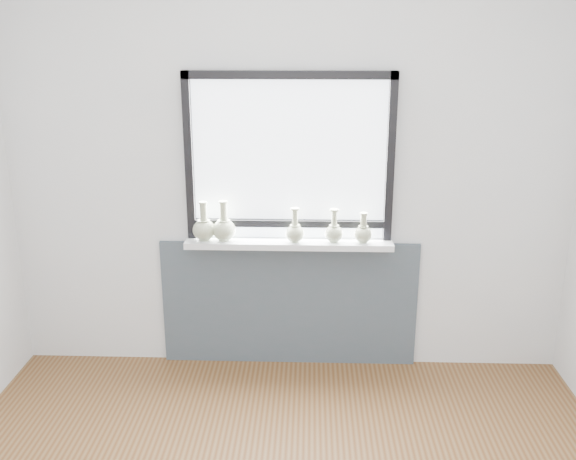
{
  "coord_description": "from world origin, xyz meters",
  "views": [
    {
      "loc": [
        0.13,
        -2.16,
        2.19
      ],
      "look_at": [
        0.0,
        1.55,
        1.02
      ],
      "focal_mm": 40.0,
      "sensor_mm": 36.0,
      "label": 1
    }
  ],
  "objects_px": {
    "windowsill": "(289,243)",
    "vase_d": "(334,232)",
    "vase_b": "(224,228)",
    "vase_e": "(363,232)",
    "vase_c": "(295,231)",
    "vase_a": "(204,228)"
  },
  "relations": [
    {
      "from": "vase_a",
      "to": "vase_d",
      "type": "xyz_separation_m",
      "value": [
        0.82,
        -0.01,
        -0.01
      ]
    },
    {
      "from": "windowsill",
      "to": "vase_a",
      "type": "distance_m",
      "value": 0.55
    },
    {
      "from": "vase_a",
      "to": "vase_b",
      "type": "xyz_separation_m",
      "value": [
        0.13,
        -0.0,
        0.0
      ]
    },
    {
      "from": "windowsill",
      "to": "vase_d",
      "type": "bearing_deg",
      "value": -3.09
    },
    {
      "from": "vase_c",
      "to": "vase_d",
      "type": "relative_size",
      "value": 1.04
    },
    {
      "from": "vase_d",
      "to": "vase_c",
      "type": "bearing_deg",
      "value": -177.55
    },
    {
      "from": "vase_c",
      "to": "vase_e",
      "type": "distance_m",
      "value": 0.43
    },
    {
      "from": "vase_b",
      "to": "vase_e",
      "type": "relative_size",
      "value": 1.33
    },
    {
      "from": "windowsill",
      "to": "vase_c",
      "type": "xyz_separation_m",
      "value": [
        0.04,
        -0.03,
        0.09
      ]
    },
    {
      "from": "windowsill",
      "to": "vase_d",
      "type": "height_order",
      "value": "vase_d"
    },
    {
      "from": "vase_d",
      "to": "vase_e",
      "type": "relative_size",
      "value": 1.11
    },
    {
      "from": "vase_a",
      "to": "vase_e",
      "type": "relative_size",
      "value": 1.3
    },
    {
      "from": "windowsill",
      "to": "vase_d",
      "type": "distance_m",
      "value": 0.3
    },
    {
      "from": "windowsill",
      "to": "vase_b",
      "type": "relative_size",
      "value": 5.1
    },
    {
      "from": "vase_a",
      "to": "vase_b",
      "type": "bearing_deg",
      "value": -0.65
    },
    {
      "from": "vase_a",
      "to": "vase_e",
      "type": "distance_m",
      "value": 1.01
    },
    {
      "from": "vase_b",
      "to": "vase_c",
      "type": "xyz_separation_m",
      "value": [
        0.45,
        -0.01,
        -0.01
      ]
    },
    {
      "from": "windowsill",
      "to": "vase_a",
      "type": "height_order",
      "value": "vase_a"
    },
    {
      "from": "vase_a",
      "to": "vase_d",
      "type": "distance_m",
      "value": 0.82
    },
    {
      "from": "vase_b",
      "to": "vase_e",
      "type": "xyz_separation_m",
      "value": [
        0.88,
        -0.01,
        -0.02
      ]
    },
    {
      "from": "vase_c",
      "to": "vase_e",
      "type": "bearing_deg",
      "value": 0.79
    },
    {
      "from": "vase_e",
      "to": "vase_d",
      "type": "bearing_deg",
      "value": 178.56
    }
  ]
}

